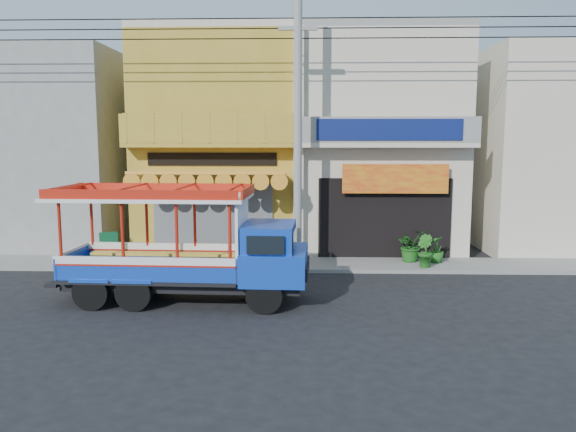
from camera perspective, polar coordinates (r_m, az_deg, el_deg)
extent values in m
plane|color=black|center=(15.09, 4.63, -8.49)|extent=(90.00, 90.00, 0.00)
cube|color=slate|center=(18.94, 4.04, -4.94)|extent=(30.00, 2.00, 0.12)
cube|color=#AA8B25|center=(22.70, -6.48, 7.15)|extent=(6.00, 6.00, 8.00)
cube|color=#595B5E|center=(19.92, -7.61, -0.44)|extent=(4.20, 0.10, 2.60)
cube|color=orange|center=(19.03, -8.05, 4.17)|extent=(5.20, 1.50, 0.31)
cube|color=#AA8B25|center=(19.39, -7.91, 7.19)|extent=(6.00, 0.70, 0.18)
cube|color=#AA8B25|center=(19.10, -8.09, 8.83)|extent=(6.00, 0.12, 0.95)
cube|color=black|center=(19.72, -7.72, 5.75)|extent=(4.50, 0.04, 0.45)
cube|color=beige|center=(23.04, -6.64, 17.45)|extent=(6.00, 6.00, 0.24)
cube|color=beige|center=(22.64, 8.85, 7.11)|extent=(6.00, 6.00, 8.00)
cube|color=black|center=(19.83, 9.76, -0.23)|extent=(4.60, 0.12, 2.80)
cube|color=gold|center=(19.46, 10.84, 3.74)|extent=(3.60, 0.05, 1.00)
cube|color=beige|center=(19.32, 10.07, 7.14)|extent=(6.00, 0.70, 0.18)
cube|color=gray|center=(19.02, 10.23, 8.64)|extent=(6.00, 0.12, 0.85)
cube|color=navy|center=(18.95, 10.26, 8.64)|extent=(4.80, 0.06, 0.70)
cube|color=gray|center=(22.97, 9.07, 17.44)|extent=(6.00, 6.00, 0.24)
cube|color=beige|center=(19.32, 1.07, 7.11)|extent=(0.35, 0.30, 8.00)
cube|color=gray|center=(24.70, -22.86, 6.18)|extent=(6.00, 6.00, 7.60)
cube|color=beige|center=(24.50, 25.41, 6.03)|extent=(6.00, 6.00, 7.60)
cylinder|color=gray|center=(17.77, 1.01, 8.67)|extent=(0.26, 0.26, 9.00)
cube|color=gray|center=(18.09, 1.03, 18.53)|extent=(1.20, 0.12, 0.12)
cylinder|color=black|center=(18.05, 4.36, 17.57)|extent=(28.00, 0.04, 0.04)
cylinder|color=black|center=(18.11, 4.37, 18.50)|extent=(28.00, 0.04, 0.04)
cylinder|color=black|center=(18.17, 4.38, 19.43)|extent=(28.00, 0.04, 0.04)
cylinder|color=black|center=(13.80, -2.42, -8.06)|extent=(0.91, 0.28, 0.90)
cylinder|color=black|center=(15.45, -1.72, -6.34)|extent=(0.91, 0.28, 0.90)
cylinder|color=black|center=(14.51, -15.39, -7.55)|extent=(0.91, 0.28, 0.90)
cylinder|color=black|center=(16.09, -13.38, -5.99)|extent=(0.91, 0.28, 0.90)
cylinder|color=black|center=(14.90, -19.36, -7.32)|extent=(0.91, 0.28, 0.90)
cylinder|color=black|center=(16.44, -17.01, -5.82)|extent=(0.91, 0.28, 0.90)
cube|color=black|center=(14.98, -10.38, -6.57)|extent=(6.11, 1.71, 0.25)
cube|color=blue|center=(14.47, -1.35, -4.92)|extent=(1.69, 2.04, 0.81)
cube|color=blue|center=(14.34, -1.90, -2.10)|extent=(1.33, 1.87, 0.68)
cube|color=black|center=(14.30, 0.63, -2.31)|extent=(0.11, 1.59, 0.50)
cube|color=black|center=(15.13, -13.14, -5.79)|extent=(4.54, 2.14, 0.11)
cube|color=blue|center=(14.17, -14.31, -5.43)|extent=(4.47, 0.23, 0.54)
cube|color=white|center=(14.12, -14.34, -4.47)|extent=(4.47, 0.24, 0.20)
cube|color=blue|center=(15.96, -12.18, -3.90)|extent=(4.47, 0.23, 0.54)
cube|color=white|center=(15.91, -12.20, -3.04)|extent=(4.47, 0.24, 0.20)
cylinder|color=red|center=(14.79, -22.17, -1.31)|extent=(0.08, 0.08, 1.44)
cylinder|color=red|center=(16.48, -19.33, -0.30)|extent=(0.08, 0.08, 1.44)
cube|color=white|center=(14.43, -4.68, -2.15)|extent=(0.14, 1.83, 2.03)
cube|color=white|center=(14.82, -13.72, 1.88)|extent=(5.08, 2.39, 0.09)
cube|color=red|center=(14.81, -13.74, 2.50)|extent=(4.90, 2.29, 0.23)
cube|color=black|center=(20.40, -17.69, -4.06)|extent=(0.59, 0.46, 0.09)
cube|color=#0E512C|center=(20.31, -17.74, -2.76)|extent=(0.60, 0.31, 0.85)
imported|color=#1E5E1A|center=(19.47, 12.39, -2.92)|extent=(1.28, 1.22, 1.10)
imported|color=#1E5E1A|center=(18.69, 13.69, -3.47)|extent=(0.62, 0.69, 1.06)
imported|color=#1E5E1A|center=(19.48, 14.86, -3.29)|extent=(0.69, 0.69, 0.90)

